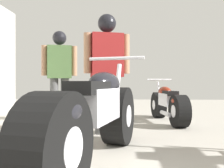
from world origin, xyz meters
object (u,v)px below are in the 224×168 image
at_px(motorcycle_black_naked, 168,104).
at_px(mechanic_in_blue, 107,62).
at_px(mechanic_with_helmet, 60,67).
at_px(motorcycle_maroon_cruiser, 95,117).

xyz_separation_m(motorcycle_black_naked, mechanic_in_blue, (-1.06, -1.11, 0.70)).
xyz_separation_m(motorcycle_black_naked, mechanic_with_helmet, (-2.08, 0.06, 0.71)).
bearing_deg(motorcycle_maroon_cruiser, mechanic_in_blue, 90.07).
xyz_separation_m(motorcycle_maroon_cruiser, mechanic_in_blue, (-0.00, 1.41, 0.61)).
height_order(motorcycle_maroon_cruiser, motorcycle_black_naked, motorcycle_maroon_cruiser).
xyz_separation_m(motorcycle_maroon_cruiser, motorcycle_black_naked, (1.06, 2.52, -0.09)).
relative_size(motorcycle_maroon_cruiser, motorcycle_black_naked, 1.25).
xyz_separation_m(motorcycle_maroon_cruiser, mechanic_with_helmet, (-1.02, 2.58, 0.62)).
height_order(motorcycle_maroon_cruiser, mechanic_with_helmet, mechanic_with_helmet).
bearing_deg(mechanic_with_helmet, mechanic_in_blue, -49.10).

